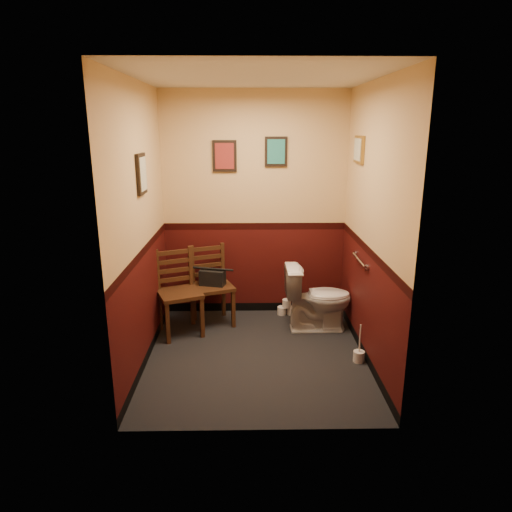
{
  "coord_description": "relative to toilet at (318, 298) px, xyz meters",
  "views": [
    {
      "loc": [
        -0.08,
        -4.25,
        2.28
      ],
      "look_at": [
        0.0,
        0.25,
        1.0
      ],
      "focal_mm": 32.0,
      "sensor_mm": 36.0,
      "label": 1
    }
  ],
  "objects": [
    {
      "name": "chair_right",
      "position": [
        -1.23,
        0.21,
        0.09
      ],
      "size": [
        0.56,
        0.56,
        0.94
      ],
      "rotation": [
        0.0,
        0.0,
        0.36
      ],
      "color": "#3E2312",
      "rests_on": "floor"
    },
    {
      "name": "toilet",
      "position": [
        0.0,
        0.0,
        0.0
      ],
      "size": [
        0.77,
        0.44,
        0.75
      ],
      "primitive_type": "imported",
      "rotation": [
        0.0,
        0.0,
        1.59
      ],
      "color": "white",
      "rests_on": "floor"
    },
    {
      "name": "chair_left",
      "position": [
        -1.59,
        -0.06,
        0.11
      ],
      "size": [
        0.59,
        0.59,
        0.96
      ],
      "rotation": [
        0.0,
        0.0,
        0.4
      ],
      "color": "#3E2312",
      "rests_on": "floor"
    },
    {
      "name": "toilet_brush",
      "position": [
        0.31,
        -0.79,
        -0.31
      ],
      "size": [
        0.11,
        0.11,
        0.4
      ],
      "color": "silver",
      "rests_on": "floor"
    },
    {
      "name": "framed_print_left",
      "position": [
        -1.8,
        -0.55,
        1.47
      ],
      "size": [
        0.04,
        0.3,
        0.38
      ],
      "color": "black",
      "rests_on": "wall_left"
    },
    {
      "name": "grab_bar",
      "position": [
        0.35,
        -0.4,
        0.57
      ],
      "size": [
        0.05,
        0.56,
        0.06
      ],
      "color": "silver",
      "rests_on": "wall_right"
    },
    {
      "name": "ceiling",
      "position": [
        -0.72,
        -0.65,
        2.32
      ],
      "size": [
        2.2,
        2.4,
        0.0
      ],
      "primitive_type": "cube",
      "rotation": [
        3.14,
        0.0,
        0.0
      ],
      "color": "silver",
      "rests_on": "ground"
    },
    {
      "name": "wall_back",
      "position": [
        -0.72,
        0.55,
        0.97
      ],
      "size": [
        2.2,
        0.0,
        2.7
      ],
      "primitive_type": "cube",
      "rotation": [
        1.57,
        0.0,
        0.0
      ],
      "color": "#3D0C0B",
      "rests_on": "ground"
    },
    {
      "name": "wall_front",
      "position": [
        -0.72,
        -1.85,
        0.97
      ],
      "size": [
        2.2,
        0.0,
        2.7
      ],
      "primitive_type": "cube",
      "rotation": [
        -1.57,
        0.0,
        0.0
      ],
      "color": "#3D0C0B",
      "rests_on": "ground"
    },
    {
      "name": "framed_print_back_b",
      "position": [
        -0.47,
        0.53,
        1.62
      ],
      "size": [
        0.26,
        0.04,
        0.34
      ],
      "color": "black",
      "rests_on": "wall_back"
    },
    {
      "name": "framed_print_right",
      "position": [
        0.36,
        -0.05,
        1.67
      ],
      "size": [
        0.04,
        0.34,
        0.28
      ],
      "color": "olive",
      "rests_on": "wall_right"
    },
    {
      "name": "floor",
      "position": [
        -0.72,
        -0.65,
        -0.38
      ],
      "size": [
        2.2,
        2.4,
        0.0
      ],
      "primitive_type": "cube",
      "color": "black",
      "rests_on": "ground"
    },
    {
      "name": "wall_left",
      "position": [
        -1.82,
        -0.65,
        0.97
      ],
      "size": [
        0.0,
        2.4,
        2.7
      ],
      "primitive_type": "cube",
      "rotation": [
        1.57,
        0.0,
        1.57
      ],
      "color": "#3D0C0B",
      "rests_on": "ground"
    },
    {
      "name": "handbag",
      "position": [
        -1.22,
        0.17,
        0.2
      ],
      "size": [
        0.32,
        0.21,
        0.21
      ],
      "rotation": [
        0.0,
        0.0,
        -0.26
      ],
      "color": "black",
      "rests_on": "chair_right"
    },
    {
      "name": "framed_print_back_a",
      "position": [
        -1.07,
        0.53,
        1.57
      ],
      "size": [
        0.28,
        0.04,
        0.36
      ],
      "color": "black",
      "rests_on": "wall_back"
    },
    {
      "name": "tp_stack",
      "position": [
        -0.32,
        0.42,
        -0.29
      ],
      "size": [
        0.23,
        0.12,
        0.2
      ],
      "color": "silver",
      "rests_on": "floor"
    },
    {
      "name": "wall_right",
      "position": [
        0.38,
        -0.65,
        0.97
      ],
      "size": [
        0.0,
        2.4,
        2.7
      ],
      "primitive_type": "cube",
      "rotation": [
        1.57,
        0.0,
        -1.57
      ],
      "color": "#3D0C0B",
      "rests_on": "ground"
    }
  ]
}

